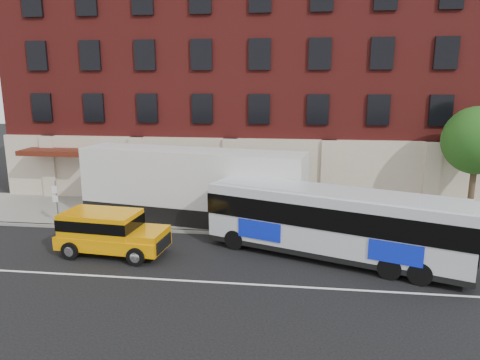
# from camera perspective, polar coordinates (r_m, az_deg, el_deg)

# --- Properties ---
(ground) EXTENTS (120.00, 120.00, 0.00)m
(ground) POSITION_cam_1_polar(r_m,az_deg,el_deg) (17.39, -6.95, -13.46)
(ground) COLOR black
(ground) RESTS_ON ground
(sidewalk) EXTENTS (60.00, 6.00, 0.15)m
(sidewalk) POSITION_cam_1_polar(r_m,az_deg,el_deg) (25.58, -2.10, -4.53)
(sidewalk) COLOR gray
(sidewalk) RESTS_ON ground
(kerb) EXTENTS (60.00, 0.25, 0.15)m
(kerb) POSITION_cam_1_polar(r_m,az_deg,el_deg) (22.78, -3.31, -6.74)
(kerb) COLOR gray
(kerb) RESTS_ON ground
(lane_line) EXTENTS (60.00, 0.12, 0.01)m
(lane_line) POSITION_cam_1_polar(r_m,az_deg,el_deg) (17.82, -6.55, -12.75)
(lane_line) COLOR silver
(lane_line) RESTS_ON ground
(building) EXTENTS (30.00, 12.10, 15.00)m
(building) POSITION_cam_1_polar(r_m,az_deg,el_deg) (32.29, 0.06, 12.56)
(building) COLOR maroon
(building) RESTS_ON sidewalk
(sign_pole) EXTENTS (0.30, 0.20, 2.50)m
(sign_pole) POSITION_cam_1_polar(r_m,az_deg,el_deg) (25.40, -22.52, -2.41)
(sign_pole) COLOR slate
(sign_pole) RESTS_ON ground
(street_tree) EXTENTS (3.60, 3.60, 6.20)m
(street_tree) POSITION_cam_1_polar(r_m,az_deg,el_deg) (26.61, 28.25, 4.19)
(street_tree) COLOR #3C2C1E
(street_tree) RESTS_ON sidewalk
(city_bus) EXTENTS (11.37, 6.16, 3.08)m
(city_bus) POSITION_cam_1_polar(r_m,az_deg,el_deg) (19.67, 11.90, -5.17)
(city_bus) COLOR silver
(city_bus) RESTS_ON ground
(yellow_suv) EXTENTS (5.16, 2.58, 1.94)m
(yellow_suv) POSITION_cam_1_polar(r_m,az_deg,el_deg) (20.77, -16.60, -6.18)
(yellow_suv) COLOR #FFA003
(yellow_suv) RESTS_ON ground
(shipping_container) EXTENTS (12.40, 4.55, 4.05)m
(shipping_container) POSITION_cam_1_polar(r_m,az_deg,el_deg) (24.03, -6.20, -0.96)
(shipping_container) COLOR black
(shipping_container) RESTS_ON ground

